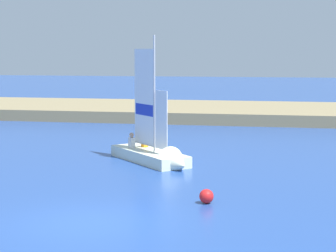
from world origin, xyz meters
TOP-DOWN VIEW (x-y plane):
  - ground_plane at (0.00, 0.00)m, footprint 200.00×200.00m
  - shore_bank at (0.00, 28.02)m, footprint 80.00×10.82m
  - sailboat at (-0.06, 8.90)m, footprint 4.34×4.61m
  - channel_buoy at (2.76, 2.76)m, footprint 0.44×0.44m

SIDE VIEW (x-z plane):
  - ground_plane at x=0.00m, z-range 0.00..0.00m
  - channel_buoy at x=2.76m, z-range 0.00..0.44m
  - shore_bank at x=0.00m, z-range 0.00..0.74m
  - sailboat at x=-0.06m, z-range -2.43..3.20m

